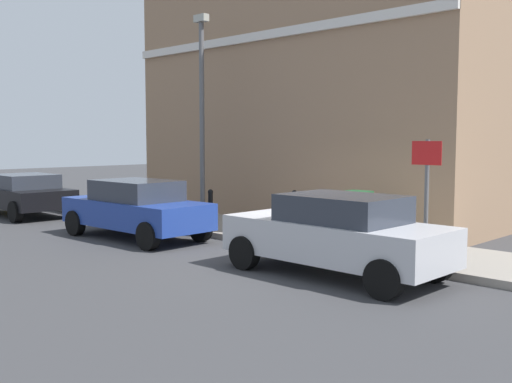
{
  "coord_description": "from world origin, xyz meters",
  "views": [
    {
      "loc": [
        -9.03,
        -7.93,
        2.47
      ],
      "look_at": [
        1.15,
        2.03,
        1.2
      ],
      "focal_mm": 41.91,
      "sensor_mm": 36.0,
      "label": 1
    }
  ],
  "objects_px": {
    "utility_cabinet": "(358,218)",
    "bollard_far_kerb": "(211,208)",
    "car_blue": "(136,208)",
    "lamppost": "(202,108)",
    "bollard_near_cabinet": "(294,209)",
    "car_silver": "(337,233)",
    "car_black": "(23,194)",
    "street_sign": "(427,182)"
  },
  "relations": [
    {
      "from": "car_blue",
      "to": "car_black",
      "type": "bearing_deg",
      "value": -1.55
    },
    {
      "from": "car_black",
      "to": "bollard_near_cabinet",
      "type": "relative_size",
      "value": 3.87
    },
    {
      "from": "car_blue",
      "to": "utility_cabinet",
      "type": "xyz_separation_m",
      "value": [
        2.74,
        -4.68,
        -0.07
      ]
    },
    {
      "from": "bollard_far_kerb",
      "to": "street_sign",
      "type": "height_order",
      "value": "street_sign"
    },
    {
      "from": "street_sign",
      "to": "utility_cabinet",
      "type": "bearing_deg",
      "value": 64.58
    },
    {
      "from": "car_black",
      "to": "bollard_far_kerb",
      "type": "bearing_deg",
      "value": -166.66
    },
    {
      "from": "bollard_near_cabinet",
      "to": "street_sign",
      "type": "bearing_deg",
      "value": -105.41
    },
    {
      "from": "car_silver",
      "to": "bollard_near_cabinet",
      "type": "distance_m",
      "value": 4.21
    },
    {
      "from": "street_sign",
      "to": "lamppost",
      "type": "xyz_separation_m",
      "value": [
        0.89,
        7.4,
        1.64
      ]
    },
    {
      "from": "bollard_far_kerb",
      "to": "lamppost",
      "type": "height_order",
      "value": "lamppost"
    },
    {
      "from": "car_black",
      "to": "car_blue",
      "type": "bearing_deg",
      "value": -178.68
    },
    {
      "from": "utility_cabinet",
      "to": "lamppost",
      "type": "relative_size",
      "value": 0.2
    },
    {
      "from": "car_silver",
      "to": "car_black",
      "type": "height_order",
      "value": "car_silver"
    },
    {
      "from": "car_silver",
      "to": "car_blue",
      "type": "height_order",
      "value": "car_silver"
    },
    {
      "from": "utility_cabinet",
      "to": "street_sign",
      "type": "distance_m",
      "value": 2.66
    },
    {
      "from": "utility_cabinet",
      "to": "bollard_far_kerb",
      "type": "height_order",
      "value": "utility_cabinet"
    },
    {
      "from": "car_blue",
      "to": "car_silver",
      "type": "bearing_deg",
      "value": -179.81
    },
    {
      "from": "car_silver",
      "to": "car_black",
      "type": "relative_size",
      "value": 1.04
    },
    {
      "from": "lamppost",
      "to": "street_sign",
      "type": "bearing_deg",
      "value": -96.88
    },
    {
      "from": "utility_cabinet",
      "to": "street_sign",
      "type": "xyz_separation_m",
      "value": [
        -1.06,
        -2.23,
        0.98
      ]
    },
    {
      "from": "utility_cabinet",
      "to": "bollard_far_kerb",
      "type": "bearing_deg",
      "value": 108.06
    },
    {
      "from": "street_sign",
      "to": "lamppost",
      "type": "height_order",
      "value": "lamppost"
    },
    {
      "from": "car_blue",
      "to": "utility_cabinet",
      "type": "distance_m",
      "value": 5.43
    },
    {
      "from": "lamppost",
      "to": "bollard_near_cabinet",
      "type": "bearing_deg",
      "value": -85.23
    },
    {
      "from": "bollard_far_kerb",
      "to": "lamppost",
      "type": "xyz_separation_m",
      "value": [
        1.03,
        1.51,
        2.6
      ]
    },
    {
      "from": "car_blue",
      "to": "car_black",
      "type": "xyz_separation_m",
      "value": [
        -0.01,
        6.24,
        -0.05
      ]
    },
    {
      "from": "bollard_near_cabinet",
      "to": "lamppost",
      "type": "distance_m",
      "value": 4.12
    },
    {
      "from": "utility_cabinet",
      "to": "lamppost",
      "type": "xyz_separation_m",
      "value": [
        -0.17,
        5.17,
        2.62
      ]
    },
    {
      "from": "utility_cabinet",
      "to": "car_black",
      "type": "bearing_deg",
      "value": 104.16
    },
    {
      "from": "car_silver",
      "to": "car_black",
      "type": "xyz_separation_m",
      "value": [
        -0.21,
        12.22,
        -0.06
      ]
    },
    {
      "from": "bollard_far_kerb",
      "to": "lamppost",
      "type": "bearing_deg",
      "value": 55.73
    },
    {
      "from": "car_blue",
      "to": "bollard_far_kerb",
      "type": "height_order",
      "value": "car_blue"
    },
    {
      "from": "car_blue",
      "to": "bollard_far_kerb",
      "type": "relative_size",
      "value": 4.03
    },
    {
      "from": "bollard_near_cabinet",
      "to": "bollard_far_kerb",
      "type": "height_order",
      "value": "same"
    },
    {
      "from": "car_silver",
      "to": "car_blue",
      "type": "xyz_separation_m",
      "value": [
        -0.19,
        5.98,
        -0.01
      ]
    },
    {
      "from": "bollard_near_cabinet",
      "to": "lamppost",
      "type": "bearing_deg",
      "value": 94.77
    },
    {
      "from": "utility_cabinet",
      "to": "bollard_near_cabinet",
      "type": "relative_size",
      "value": 1.11
    },
    {
      "from": "car_silver",
      "to": "car_blue",
      "type": "bearing_deg",
      "value": 2.04
    },
    {
      "from": "utility_cabinet",
      "to": "lamppost",
      "type": "bearing_deg",
      "value": 91.84
    },
    {
      "from": "car_silver",
      "to": "bollard_far_kerb",
      "type": "relative_size",
      "value": 4.01
    },
    {
      "from": "car_black",
      "to": "bollard_near_cabinet",
      "type": "xyz_separation_m",
      "value": [
        2.86,
        -8.94,
        -0.0
      ]
    },
    {
      "from": "car_blue",
      "to": "bollard_far_kerb",
      "type": "distance_m",
      "value": 1.86
    }
  ]
}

